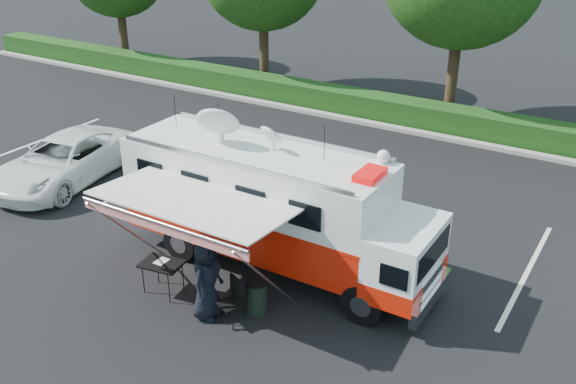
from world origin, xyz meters
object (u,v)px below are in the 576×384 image
(folding_table, at_px, (162,265))
(trash_bin, at_px, (257,296))
(white_suv, at_px, (67,181))
(command_truck, at_px, (275,207))

(folding_table, distance_m, trash_bin, 2.40)
(trash_bin, bearing_deg, white_suv, 164.26)
(command_truck, height_order, folding_table, command_truck)
(folding_table, bearing_deg, command_truck, 55.96)
(command_truck, xyz_separation_m, folding_table, (-1.62, -2.40, -0.90))
(command_truck, relative_size, white_suv, 1.52)
(white_suv, xyz_separation_m, trash_bin, (9.33, -2.63, 0.40))
(folding_table, bearing_deg, trash_bin, 13.35)
(trash_bin, bearing_deg, folding_table, -166.65)
(command_truck, distance_m, folding_table, 3.03)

